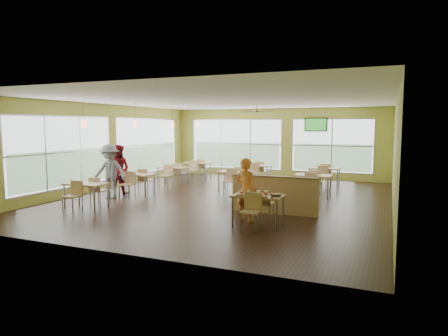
{
  "coord_description": "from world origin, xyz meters",
  "views": [
    {
      "loc": [
        4.86,
        -11.97,
        2.38
      ],
      "look_at": [
        0.48,
        -1.45,
        1.19
      ],
      "focal_mm": 32.0,
      "sensor_mm": 36.0,
      "label": 1
    }
  ],
  "objects": [
    {
      "name": "food_basket",
      "position": [
        2.44,
        -3.02,
        0.79
      ],
      "size": [
        0.27,
        0.27,
        0.06
      ],
      "color": "black",
      "rests_on": "main_table"
    },
    {
      "name": "ketchup_cup",
      "position": [
        2.42,
        -3.3,
        0.76
      ],
      "size": [
        0.06,
        0.06,
        0.03
      ],
      "primitive_type": "cylinder",
      "color": "#931405",
      "rests_on": "main_table"
    },
    {
      "name": "window_bays",
      "position": [
        -2.65,
        3.08,
        1.48
      ],
      "size": [
        9.24,
        10.24,
        2.38
      ],
      "color": "white",
      "rests_on": "room"
    },
    {
      "name": "dining_tables",
      "position": [
        -1.05,
        1.71,
        0.63
      ],
      "size": [
        6.92,
        8.72,
        0.87
      ],
      "color": "tan",
      "rests_on": "floor"
    },
    {
      "name": "pendant_lights",
      "position": [
        -3.2,
        0.68,
        2.45
      ],
      "size": [
        0.11,
        7.31,
        0.86
      ],
      "color": "#2D2119",
      "rests_on": "ceiling"
    },
    {
      "name": "patron_maroon",
      "position": [
        -3.89,
        -0.6,
        0.87
      ],
      "size": [
        0.93,
        0.77,
        1.74
      ],
      "primitive_type": "imported",
      "rotation": [
        0.0,
        0.0,
        3.28
      ],
      "color": "maroon",
      "rests_on": "floor"
    },
    {
      "name": "wrapper_right",
      "position": [
        2.25,
        -3.3,
        0.77
      ],
      "size": [
        0.15,
        0.14,
        0.04
      ],
      "primitive_type": "ellipsoid",
      "rotation": [
        0.0,
        0.0,
        -0.06
      ],
      "color": "tan",
      "rests_on": "main_table"
    },
    {
      "name": "wrapper_left",
      "position": [
        1.63,
        -3.3,
        0.77
      ],
      "size": [
        0.2,
        0.19,
        0.04
      ],
      "primitive_type": "ellipsoid",
      "rotation": [
        0.0,
        0.0,
        -0.19
      ],
      "color": "tan",
      "rests_on": "main_table"
    },
    {
      "name": "patron_grey",
      "position": [
        -3.69,
        -1.31,
        0.89
      ],
      "size": [
        1.24,
        0.83,
        1.79
      ],
      "primitive_type": "imported",
      "rotation": [
        0.0,
        0.0,
        0.15
      ],
      "color": "slate",
      "rests_on": "floor"
    },
    {
      "name": "half_wall_divider",
      "position": [
        2.0,
        -1.55,
        0.52
      ],
      "size": [
        2.4,
        0.14,
        1.04
      ],
      "color": "tan",
      "rests_on": "floor"
    },
    {
      "name": "wrapper_mid",
      "position": [
        1.94,
        -2.86,
        0.78
      ],
      "size": [
        0.25,
        0.23,
        0.05
      ],
      "primitive_type": "ellipsoid",
      "rotation": [
        0.0,
        0.0,
        -0.17
      ],
      "color": "tan",
      "rests_on": "main_table"
    },
    {
      "name": "cup_blue",
      "position": [
        1.62,
        -3.12,
        0.81
      ],
      "size": [
        0.08,
        0.08,
        0.31
      ],
      "color": "white",
      "rests_on": "main_table"
    },
    {
      "name": "cup_red_near",
      "position": [
        2.04,
        -3.09,
        0.82
      ],
      "size": [
        0.1,
        0.1,
        0.35
      ],
      "color": "white",
      "rests_on": "main_table"
    },
    {
      "name": "cup_red_far",
      "position": [
        2.22,
        -3.09,
        0.82
      ],
      "size": [
        0.1,
        0.1,
        0.37
      ],
      "color": "white",
      "rests_on": "main_table"
    },
    {
      "name": "man_plaid",
      "position": [
        1.6,
        -2.71,
        0.81
      ],
      "size": [
        0.68,
        0.55,
        1.61
      ],
      "primitive_type": "imported",
      "rotation": [
        0.0,
        0.0,
        2.83
      ],
      "color": "#F3481B",
      "rests_on": "floor"
    },
    {
      "name": "room",
      "position": [
        0.0,
        0.0,
        1.6
      ],
      "size": [
        12.0,
        12.04,
        3.2
      ],
      "color": "black",
      "rests_on": "ground"
    },
    {
      "name": "main_table",
      "position": [
        2.0,
        -3.0,
        0.63
      ],
      "size": [
        1.22,
        1.52,
        0.87
      ],
      "color": "tan",
      "rests_on": "floor"
    },
    {
      "name": "cup_yellow",
      "position": [
        1.79,
        -3.06,
        0.81
      ],
      "size": [
        0.08,
        0.08,
        0.31
      ],
      "color": "white",
      "rests_on": "main_table"
    },
    {
      "name": "tv_backwall",
      "position": [
        1.8,
        5.9,
        2.45
      ],
      "size": [
        1.0,
        0.07,
        0.6
      ],
      "color": "black",
      "rests_on": "wall_back"
    },
    {
      "name": "ceiling_fan",
      "position": [
        -0.0,
        3.0,
        2.95
      ],
      "size": [
        1.25,
        1.25,
        0.29
      ],
      "color": "#2D2119",
      "rests_on": "ceiling"
    }
  ]
}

